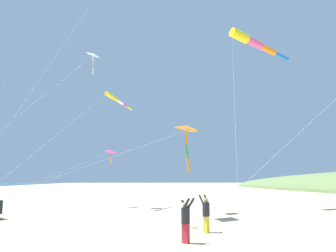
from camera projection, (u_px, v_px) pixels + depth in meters
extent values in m
plane|color=#C6B58C|center=(47.00, 230.00, 16.42)|extent=(600.00, 600.00, 0.00)
cube|color=gold|center=(206.00, 224.00, 15.54)|extent=(0.25, 0.32, 0.74)
cylinder|color=#232328|center=(206.00, 210.00, 15.65)|extent=(0.45, 0.45, 0.61)
sphere|color=#A37551|center=(206.00, 201.00, 15.72)|extent=(0.23, 0.23, 0.23)
cylinder|color=#232328|center=(201.00, 200.00, 15.77)|extent=(0.24, 0.38, 0.46)
cylinder|color=#232328|center=(206.00, 199.00, 15.93)|extent=(0.24, 0.38, 0.46)
cube|color=#B72833|center=(186.00, 234.00, 12.90)|extent=(0.30, 0.31, 0.74)
cylinder|color=#232328|center=(186.00, 216.00, 13.00)|extent=(0.48, 0.48, 0.61)
sphere|color=tan|center=(185.00, 205.00, 13.07)|extent=(0.23, 0.23, 0.23)
cylinder|color=#232328|center=(191.00, 203.00, 13.10)|extent=(0.32, 0.34, 0.46)
cylinder|color=#232328|center=(186.00, 204.00, 12.87)|extent=(0.32, 0.34, 0.46)
cube|color=silver|center=(187.00, 222.00, 17.10)|extent=(0.25, 0.14, 0.60)
cylinder|color=#232328|center=(187.00, 211.00, 17.19)|extent=(0.30, 0.30, 0.50)
sphere|color=beige|center=(186.00, 204.00, 17.24)|extent=(0.19, 0.19, 0.19)
cylinder|color=#232328|center=(185.00, 204.00, 17.10)|extent=(0.31, 0.11, 0.38)
cylinder|color=#232328|center=(184.00, 203.00, 17.33)|extent=(0.31, 0.11, 0.38)
cylinder|color=yellow|center=(239.00, 36.00, 30.87)|extent=(2.15, 1.53, 1.19)
cylinder|color=#EF4C93|center=(254.00, 43.00, 31.69)|extent=(2.06, 1.37, 1.04)
cylinder|color=orange|center=(268.00, 50.00, 32.51)|extent=(1.97, 1.21, 0.88)
cylinder|color=blue|center=(281.00, 56.00, 33.33)|extent=(1.89, 1.05, 0.72)
cylinder|color=white|center=(234.00, 102.00, 23.28)|extent=(4.04, 11.49, 15.64)
cylinder|color=white|center=(49.00, 66.00, 23.32)|extent=(9.04, 5.97, 20.63)
pyramid|color=#EF4C93|center=(111.00, 151.00, 30.57)|extent=(1.33, 1.31, 0.42)
cylinder|color=black|center=(111.00, 152.00, 30.57)|extent=(0.67, 0.70, 0.44)
cylinder|color=#EF4C93|center=(111.00, 155.00, 30.55)|extent=(0.10, 0.15, 0.52)
cylinder|color=yellow|center=(111.00, 161.00, 30.53)|extent=(0.13, 0.16, 0.52)
cylinder|color=#EF4C93|center=(111.00, 167.00, 30.45)|extent=(0.16, 0.17, 0.52)
cylinder|color=white|center=(42.00, 179.00, 23.56)|extent=(9.20, 12.25, 4.94)
pyramid|color=orange|center=(187.00, 127.00, 21.89)|extent=(2.15, 2.42, 0.45)
cylinder|color=black|center=(187.00, 129.00, 21.87)|extent=(1.59, 0.90, 0.32)
cylinder|color=orange|center=(186.00, 137.00, 21.75)|extent=(0.24, 0.25, 0.92)
cylinder|color=green|center=(187.00, 151.00, 21.58)|extent=(0.26, 0.18, 0.93)
cylinder|color=orange|center=(188.00, 165.00, 21.44)|extent=(0.24, 0.17, 0.92)
cylinder|color=white|center=(66.00, 173.00, 20.89)|extent=(15.26, 1.06, 5.66)
pyramid|color=white|center=(93.00, 54.00, 31.68)|extent=(1.56, 1.63, 0.45)
cylinder|color=black|center=(93.00, 55.00, 31.68)|extent=(0.92, 0.76, 0.42)
cylinder|color=white|center=(93.00, 59.00, 31.59)|extent=(0.12, 0.17, 0.63)
cylinder|color=yellow|center=(93.00, 65.00, 31.48)|extent=(0.19, 0.16, 0.63)
cylinder|color=white|center=(93.00, 71.00, 31.41)|extent=(0.18, 0.17, 0.63)
cylinder|color=white|center=(15.00, 119.00, 25.43)|extent=(10.55, 8.98, 14.15)
cylinder|color=yellow|center=(109.00, 95.00, 28.95)|extent=(0.79, 0.96, 0.48)
cylinder|color=yellow|center=(115.00, 98.00, 29.70)|extent=(0.75, 0.92, 0.43)
cylinder|color=white|center=(120.00, 102.00, 30.44)|extent=(0.70, 0.89, 0.38)
cylinder|color=#EF4C93|center=(125.00, 105.00, 31.18)|extent=(0.66, 0.86, 0.34)
cylinder|color=yellow|center=(129.00, 108.00, 31.92)|extent=(0.61, 0.82, 0.29)
cylinder|color=white|center=(44.00, 145.00, 23.21)|extent=(7.88, 8.27, 9.73)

